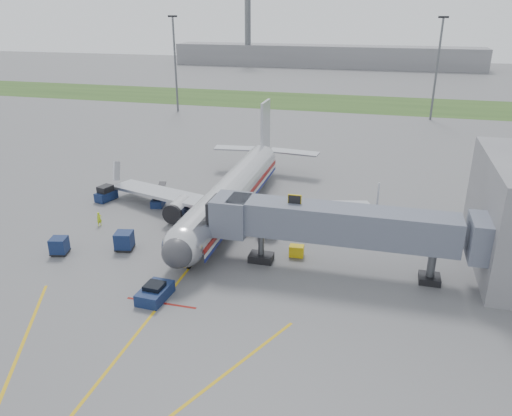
% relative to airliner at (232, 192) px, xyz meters
% --- Properties ---
extents(ground, '(400.00, 400.00, 0.00)m').
position_rel_airliner_xyz_m(ground, '(-0.00, -15.25, -2.65)').
color(ground, '#565659').
rests_on(ground, ground).
extents(grass_strip, '(300.00, 25.00, 0.01)m').
position_rel_airliner_xyz_m(grass_strip, '(-0.00, 74.75, -2.64)').
color(grass_strip, '#2D4C1E').
rests_on(grass_strip, ground).
extents(apron_markings, '(21.52, 50.00, 0.01)m').
position_rel_airliner_xyz_m(apron_markings, '(-0.00, -22.65, -2.64)').
color(apron_markings, gold).
rests_on(apron_markings, ground).
extents(airliner, '(32.10, 35.67, 10.25)m').
position_rel_airliner_xyz_m(airliner, '(0.00, 0.00, 0.00)').
color(airliner, silver).
rests_on(airliner, ground).
extents(jet_bridge, '(25.30, 4.00, 6.90)m').
position_rel_airliner_xyz_m(jet_bridge, '(12.86, -10.25, 1.82)').
color(jet_bridge, slate).
rests_on(jet_bridge, ground).
extents(light_mast_left, '(2.00, 0.44, 20.40)m').
position_rel_airliner_xyz_m(light_mast_left, '(-30.00, 54.75, 8.13)').
color(light_mast_left, '#595B60').
rests_on(light_mast_left, ground).
extents(light_mast_right, '(2.00, 0.44, 20.40)m').
position_rel_airliner_xyz_m(light_mast_right, '(25.00, 59.75, 8.13)').
color(light_mast_right, '#595B60').
rests_on(light_mast_right, ground).
extents(distant_terminal, '(120.00, 14.00, 8.00)m').
position_rel_airliner_xyz_m(distant_terminal, '(-10.00, 154.75, 1.35)').
color(distant_terminal, slate).
rests_on(distant_terminal, ground).
extents(control_tower, '(4.00, 4.00, 30.00)m').
position_rel_airliner_xyz_m(control_tower, '(-40.00, 149.75, 14.68)').
color(control_tower, '#595B60').
rests_on(control_tower, ground).
extents(pushback_tug, '(2.19, 3.38, 1.36)m').
position_rel_airliner_xyz_m(pushback_tug, '(-0.75, -18.75, -2.08)').
color(pushback_tug, '#0E163E').
rests_on(pushback_tug, ground).
extents(baggage_tug, '(2.05, 2.95, 1.87)m').
position_rel_airliner_xyz_m(baggage_tug, '(-16.24, 0.16, -1.82)').
color(baggage_tug, '#0E163E').
rests_on(baggage_tug, ground).
extents(baggage_cart_a, '(1.99, 1.99, 1.81)m').
position_rel_airliner_xyz_m(baggage_cart_a, '(-7.51, -11.32, -1.72)').
color(baggage_cart_a, '#0E163E').
rests_on(baggage_cart_a, ground).
extents(baggage_cart_b, '(1.86, 1.86, 1.66)m').
position_rel_airliner_xyz_m(baggage_cart_b, '(-13.06, -13.78, -1.80)').
color(baggage_cart_b, '#0E163E').
rests_on(baggage_cart_b, ground).
extents(baggage_cart_c, '(1.96, 1.96, 1.91)m').
position_rel_airliner_xyz_m(baggage_cart_c, '(-3.00, -2.12, -1.67)').
color(baggage_cart_c, '#0E163E').
rests_on(baggage_cart_c, ground).
extents(belt_loader, '(2.03, 4.32, 2.04)m').
position_rel_airliner_xyz_m(belt_loader, '(-9.47, 0.79, -2.14)').
color(belt_loader, '#0E163E').
rests_on(belt_loader, ground).
extents(ground_power_cart, '(1.40, 0.96, 1.09)m').
position_rel_airliner_xyz_m(ground_power_cart, '(9.01, -8.44, -2.11)').
color(ground_power_cart, yellow).
rests_on(ground_power_cart, ground).
extents(ramp_worker, '(0.63, 0.67, 1.53)m').
position_rel_airliner_xyz_m(ramp_worker, '(-12.95, -6.85, -1.88)').
color(ramp_worker, '#C0E21A').
rests_on(ramp_worker, ground).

